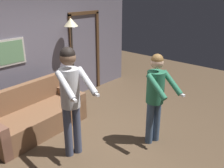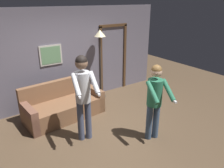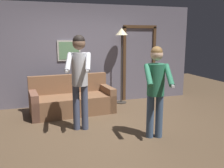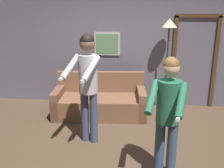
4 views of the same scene
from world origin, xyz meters
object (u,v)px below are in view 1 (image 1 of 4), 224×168
couch (35,117)px  person_standing_right (156,92)px  person_standing_left (71,92)px  torchiere_lamp (71,34)px

couch → person_standing_right: (1.18, -1.93, 0.69)m
couch → person_standing_left: person_standing_left is taller
torchiere_lamp → person_standing_right: bearing=-95.4°
torchiere_lamp → person_standing_left: 2.22m
person_standing_right → couch: bearing=121.3°
couch → person_standing_left: bearing=-90.4°
torchiere_lamp → person_standing_left: torchiere_lamp is taller
torchiere_lamp → person_standing_left: bearing=-130.9°
torchiere_lamp → person_standing_right: size_ratio=1.23×
torchiere_lamp → person_standing_left: (-1.41, -1.63, -0.53)m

